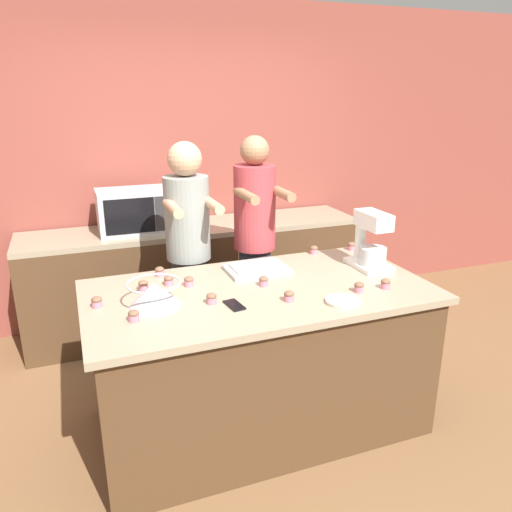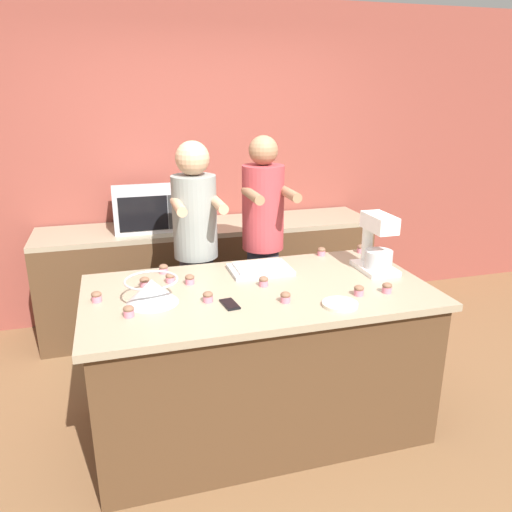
# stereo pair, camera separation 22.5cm
# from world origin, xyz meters

# --- Properties ---
(ground_plane) EXTENTS (16.00, 16.00, 0.00)m
(ground_plane) POSITION_xyz_m (0.00, 0.00, 0.00)
(ground_plane) COLOR brown
(back_wall) EXTENTS (10.00, 0.06, 2.70)m
(back_wall) POSITION_xyz_m (0.00, 1.83, 1.35)
(back_wall) COLOR brown
(back_wall) RESTS_ON ground_plane
(island_counter) EXTENTS (1.96, 1.02, 0.90)m
(island_counter) POSITION_xyz_m (0.00, 0.00, 0.45)
(island_counter) COLOR #4C331E
(island_counter) RESTS_ON ground_plane
(back_counter) EXTENTS (2.80, 0.60, 0.90)m
(back_counter) POSITION_xyz_m (0.00, 1.48, 0.45)
(back_counter) COLOR #4C331E
(back_counter) RESTS_ON ground_plane
(person_left) EXTENTS (0.32, 0.49, 1.67)m
(person_left) POSITION_xyz_m (-0.24, 0.69, 0.90)
(person_left) COLOR #33384C
(person_left) RESTS_ON ground_plane
(person_right) EXTENTS (0.31, 0.49, 1.69)m
(person_right) POSITION_xyz_m (0.24, 0.69, 0.90)
(person_right) COLOR #33384C
(person_right) RESTS_ON ground_plane
(stand_mixer) EXTENTS (0.20, 0.30, 0.36)m
(stand_mixer) POSITION_xyz_m (0.79, 0.09, 1.06)
(stand_mixer) COLOR white
(stand_mixer) RESTS_ON island_counter
(mixing_bowl) EXTENTS (0.28, 0.28, 0.13)m
(mixing_bowl) POSITION_xyz_m (-0.60, -0.03, 0.97)
(mixing_bowl) COLOR #BCBCC1
(mixing_bowl) RESTS_ON island_counter
(baking_tray) EXTENTS (0.38, 0.27, 0.04)m
(baking_tray) POSITION_xyz_m (0.09, 0.27, 0.91)
(baking_tray) COLOR #BCBCC1
(baking_tray) RESTS_ON island_counter
(microwave_oven) EXTENTS (0.55, 0.36, 0.34)m
(microwave_oven) POSITION_xyz_m (-0.49, 1.48, 1.07)
(microwave_oven) COLOR #B7B7BC
(microwave_oven) RESTS_ON back_counter
(cell_phone) EXTENTS (0.09, 0.15, 0.01)m
(cell_phone) POSITION_xyz_m (-0.21, -0.18, 0.90)
(cell_phone) COLOR black
(cell_phone) RESTS_ON island_counter
(small_plate) EXTENTS (0.19, 0.19, 0.02)m
(small_plate) POSITION_xyz_m (0.34, -0.35, 0.91)
(small_plate) COLOR beige
(small_plate) RESTS_ON island_counter
(cupcake_0) EXTENTS (0.06, 0.06, 0.06)m
(cupcake_0) POSITION_xyz_m (0.50, -0.25, 0.93)
(cupcake_0) COLOR #D17084
(cupcake_0) RESTS_ON island_counter
(cupcake_1) EXTENTS (0.06, 0.06, 0.06)m
(cupcake_1) POSITION_xyz_m (0.58, 0.46, 0.93)
(cupcake_1) COLOR #D17084
(cupcake_1) RESTS_ON island_counter
(cupcake_2) EXTENTS (0.06, 0.06, 0.06)m
(cupcake_2) POSITION_xyz_m (0.87, 0.44, 0.93)
(cupcake_2) COLOR #D17084
(cupcake_2) RESTS_ON island_counter
(cupcake_3) EXTENTS (0.06, 0.06, 0.06)m
(cupcake_3) POSITION_xyz_m (-0.62, 0.21, 0.93)
(cupcake_3) COLOR #D17084
(cupcake_3) RESTS_ON island_counter
(cupcake_4) EXTENTS (0.06, 0.06, 0.06)m
(cupcake_4) POSITION_xyz_m (-0.36, 0.18, 0.93)
(cupcake_4) COLOR #D17084
(cupcake_4) RESTS_ON island_counter
(cupcake_5) EXTENTS (0.06, 0.06, 0.06)m
(cupcake_5) POSITION_xyz_m (-0.73, -0.17, 0.93)
(cupcake_5) COLOR #D17084
(cupcake_5) RESTS_ON island_counter
(cupcake_6) EXTENTS (0.06, 0.06, 0.06)m
(cupcake_6) POSITION_xyz_m (0.08, -0.22, 0.93)
(cupcake_6) COLOR #D17084
(cupcake_6) RESTS_ON island_counter
(cupcake_7) EXTENTS (0.06, 0.06, 0.06)m
(cupcake_7) POSITION_xyz_m (0.04, 0.03, 0.93)
(cupcake_7) COLOR #D17084
(cupcake_7) RESTS_ON island_counter
(cupcake_8) EXTENTS (0.06, 0.06, 0.06)m
(cupcake_8) POSITION_xyz_m (-0.47, 0.24, 0.93)
(cupcake_8) COLOR #D17084
(cupcake_8) RESTS_ON island_counter
(cupcake_9) EXTENTS (0.06, 0.06, 0.06)m
(cupcake_9) POSITION_xyz_m (0.67, -0.25, 0.93)
(cupcake_9) COLOR #D17084
(cupcake_9) RESTS_ON island_counter
(cupcake_10) EXTENTS (0.06, 0.06, 0.06)m
(cupcake_10) POSITION_xyz_m (-0.49, 0.41, 0.93)
(cupcake_10) COLOR #D17084
(cupcake_10) RESTS_ON island_counter
(cupcake_11) EXTENTS (0.06, 0.06, 0.06)m
(cupcake_11) POSITION_xyz_m (-0.88, 0.06, 0.93)
(cupcake_11) COLOR #D17084
(cupcake_11) RESTS_ON island_counter
(cupcake_12) EXTENTS (0.06, 0.06, 0.06)m
(cupcake_12) POSITION_xyz_m (-0.31, -0.10, 0.93)
(cupcake_12) COLOR #D17084
(cupcake_12) RESTS_ON island_counter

